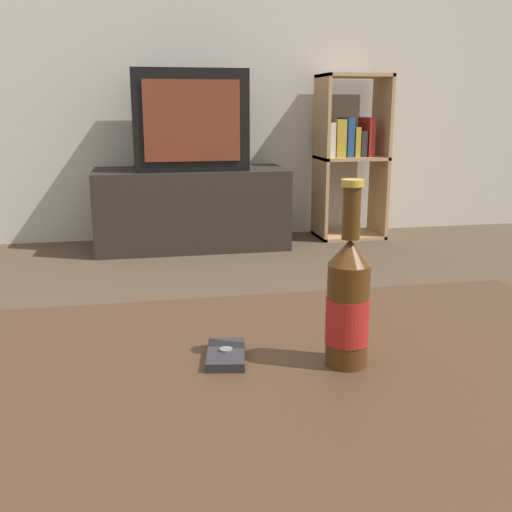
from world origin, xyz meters
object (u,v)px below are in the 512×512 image
object	(u,v)px
tv_stand	(191,208)
bookshelf	(349,151)
beer_bottle	(348,303)
cell_phone	(226,354)
television	(189,120)

from	to	relation	value
tv_stand	bookshelf	size ratio (longest dim) A/B	1.10
beer_bottle	cell_phone	xyz separation A→B (m)	(-0.18, 0.05, -0.09)
tv_stand	bookshelf	world-z (taller)	bookshelf
television	tv_stand	bearing A→B (deg)	90.00
tv_stand	cell_phone	size ratio (longest dim) A/B	9.60
television	beer_bottle	distance (m)	2.66
tv_stand	television	xyz separation A→B (m)	(0.00, -0.00, 0.50)
beer_bottle	cell_phone	distance (m)	0.21
television	cell_phone	distance (m)	2.62
beer_bottle	bookshelf	bearing A→B (deg)	70.09
bookshelf	cell_phone	xyz separation A→B (m)	(-1.17, -2.69, -0.11)
beer_bottle	television	bearing A→B (deg)	89.91
television	cell_phone	xyz separation A→B (m)	(-0.18, -2.59, -0.30)
television	bookshelf	xyz separation A→B (m)	(0.99, 0.09, -0.19)
tv_stand	cell_phone	distance (m)	2.61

